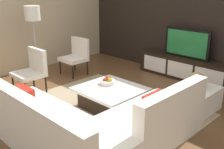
{
  "coord_description": "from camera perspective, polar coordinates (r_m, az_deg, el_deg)",
  "views": [
    {
      "loc": [
        3.0,
        -2.99,
        2.12
      ],
      "look_at": [
        -0.31,
        0.35,
        0.51
      ],
      "focal_mm": 43.58,
      "sensor_mm": 36.0,
      "label": 1
    }
  ],
  "objects": [
    {
      "name": "fruit_bowl",
      "position": [
        4.88,
        -0.94,
        -1.44
      ],
      "size": [
        0.28,
        0.28,
        0.14
      ],
      "color": "silver",
      "rests_on": "coffee_table"
    },
    {
      "name": "media_console",
      "position": [
        6.44,
        14.97,
        1.3
      ],
      "size": [
        2.23,
        0.44,
        0.5
      ],
      "color": "black",
      "rests_on": "ground"
    },
    {
      "name": "feature_wall_back",
      "position": [
        6.47,
        17.23,
        11.63
      ],
      "size": [
        6.4,
        0.12,
        2.8
      ],
      "primitive_type": "cube",
      "color": "black",
      "rests_on": "ground"
    },
    {
      "name": "television",
      "position": [
        6.3,
        15.42,
        6.33
      ],
      "size": [
        1.09,
        0.06,
        0.66
      ],
      "color": "black",
      "rests_on": "media_console"
    },
    {
      "name": "accent_chair_near",
      "position": [
        5.65,
        -16.33,
        1.27
      ],
      "size": [
        0.57,
        0.54,
        0.87
      ],
      "rotation": [
        0.0,
        0.0,
        0.15
      ],
      "color": "black",
      "rests_on": "ground"
    },
    {
      "name": "decorative_ball",
      "position": [
        4.87,
        17.33,
        -1.04
      ],
      "size": [
        0.27,
        0.27,
        0.27
      ],
      "primitive_type": "sphere",
      "color": "#AD8451",
      "rests_on": "ottoman"
    },
    {
      "name": "accent_chair_far",
      "position": [
        6.56,
        -7.48,
        4.29
      ],
      "size": [
        0.58,
        0.51,
        0.87
      ],
      "rotation": [
        0.0,
        0.0,
        -0.14
      ],
      "color": "black",
      "rests_on": "ground"
    },
    {
      "name": "area_rug",
      "position": [
        4.8,
        -1.15,
        -7.32
      ],
      "size": [
        3.03,
        2.41,
        0.01
      ],
      "primitive_type": "cube",
      "color": "tan",
      "rests_on": "ground"
    },
    {
      "name": "floor_lamp",
      "position": [
        6.38,
        -16.33,
        11.47
      ],
      "size": [
        0.34,
        0.34,
        1.63
      ],
      "color": "#A5A5AA",
      "rests_on": "ground"
    },
    {
      "name": "side_wall_left",
      "position": [
        7.01,
        -18.31,
        12.02
      ],
      "size": [
        0.12,
        5.2,
        2.8
      ],
      "primitive_type": "cube",
      "color": "#C6B28E",
      "rests_on": "ground"
    },
    {
      "name": "ground_plane",
      "position": [
        4.74,
        -0.3,
        -7.75
      ],
      "size": [
        14.0,
        14.0,
        0.0
      ],
      "primitive_type": "plane",
      "color": "brown"
    },
    {
      "name": "coffee_table",
      "position": [
        4.78,
        -0.3,
        -4.83
      ],
      "size": [
        1.07,
        1.0,
        0.38
      ],
      "color": "black",
      "rests_on": "ground"
    },
    {
      "name": "sectional_couch",
      "position": [
        3.73,
        -4.7,
        -10.59
      ],
      "size": [
        2.41,
        2.28,
        0.84
      ],
      "color": "white",
      "rests_on": "ground"
    },
    {
      "name": "ottoman",
      "position": [
        4.99,
        16.96,
        -4.68
      ],
      "size": [
        0.7,
        0.7,
        0.4
      ],
      "primitive_type": "cube",
      "color": "white",
      "rests_on": "ground"
    }
  ]
}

